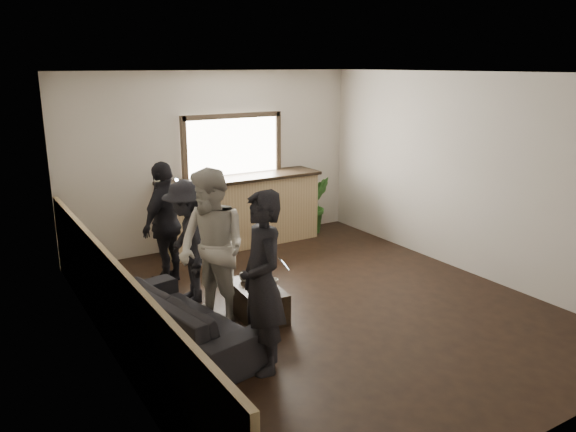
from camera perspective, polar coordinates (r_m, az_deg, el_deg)
ground at (r=7.04m, az=3.18°, el=-9.08°), size 5.00×6.00×0.01m
room_shell at (r=6.20m, az=-2.24°, el=1.89°), size 5.01×6.01×2.80m
bar_counter at (r=9.18m, az=-4.80°, el=0.94°), size 2.70×0.68×2.13m
sofa at (r=6.14m, az=-10.31°, el=-10.10°), size 1.17×2.15×0.59m
coffee_table at (r=6.70m, az=-3.14°, el=-8.64°), size 0.53×0.88×0.37m
cup_a at (r=6.78m, az=-4.45°, el=-6.21°), size 0.17×0.17×0.10m
cup_b at (r=6.59m, az=-1.45°, el=-6.81°), size 0.14×0.14×0.10m
potted_plant at (r=9.88m, az=2.72°, el=1.15°), size 0.59×0.50×1.00m
person_a at (r=5.35m, az=-2.65°, el=-6.79°), size 0.54×0.72×1.79m
person_b at (r=6.31m, az=-7.71°, el=-3.33°), size 0.90×1.03×1.80m
person_c at (r=7.01m, az=-10.16°, el=-2.64°), size 0.69×1.06×1.55m
person_d at (r=7.67m, az=-12.27°, el=-0.71°), size 1.03×0.92×1.67m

